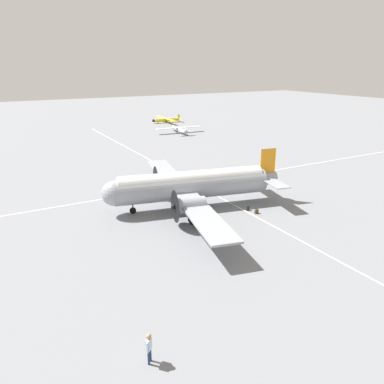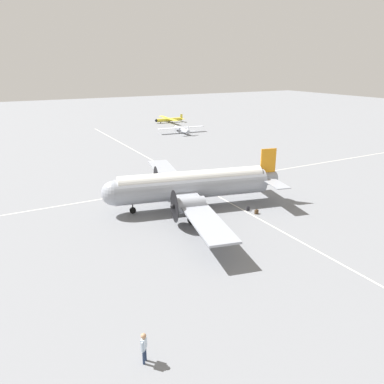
{
  "view_description": "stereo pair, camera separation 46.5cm",
  "coord_description": "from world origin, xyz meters",
  "px_view_note": "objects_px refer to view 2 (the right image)",
  "views": [
    {
      "loc": [
        -19.21,
        -34.51,
        15.29
      ],
      "look_at": [
        0.0,
        0.0,
        1.82
      ],
      "focal_mm": 35.0,
      "sensor_mm": 36.0,
      "label": 1
    },
    {
      "loc": [
        -18.8,
        -34.73,
        15.29
      ],
      "look_at": [
        0.0,
        0.0,
        1.82
      ],
      "focal_mm": 35.0,
      "sensor_mm": 36.0,
      "label": 2
    }
  ],
  "objects_px": {
    "crew_foreground": "(144,345)",
    "light_aircraft_distant": "(169,120)",
    "light_aircraft_taxiing": "(181,129)",
    "airliner_main": "(188,185)",
    "suitcase_upright_spare": "(248,209)",
    "suitcase_near_door": "(256,212)"
  },
  "relations": [
    {
      "from": "crew_foreground",
      "to": "suitcase_upright_spare",
      "type": "bearing_deg",
      "value": -8.44
    },
    {
      "from": "crew_foreground",
      "to": "light_aircraft_taxiing",
      "type": "bearing_deg",
      "value": 13.01
    },
    {
      "from": "suitcase_upright_spare",
      "to": "light_aircraft_distant",
      "type": "relative_size",
      "value": 0.04
    },
    {
      "from": "airliner_main",
      "to": "light_aircraft_distant",
      "type": "height_order",
      "value": "airliner_main"
    },
    {
      "from": "crew_foreground",
      "to": "light_aircraft_distant",
      "type": "xyz_separation_m",
      "value": [
        38.62,
        79.6,
        -0.28
      ]
    },
    {
      "from": "light_aircraft_distant",
      "to": "light_aircraft_taxiing",
      "type": "bearing_deg",
      "value": 76.58
    },
    {
      "from": "airliner_main",
      "to": "suitcase_near_door",
      "type": "relative_size",
      "value": 55.99
    },
    {
      "from": "light_aircraft_taxiing",
      "to": "airliner_main",
      "type": "bearing_deg",
      "value": 158.75
    },
    {
      "from": "crew_foreground",
      "to": "light_aircraft_distant",
      "type": "height_order",
      "value": "light_aircraft_distant"
    },
    {
      "from": "airliner_main",
      "to": "suitcase_near_door",
      "type": "height_order",
      "value": "airliner_main"
    },
    {
      "from": "crew_foreground",
      "to": "suitcase_near_door",
      "type": "distance_m",
      "value": 23.36
    },
    {
      "from": "suitcase_upright_spare",
      "to": "light_aircraft_distant",
      "type": "height_order",
      "value": "light_aircraft_distant"
    },
    {
      "from": "airliner_main",
      "to": "light_aircraft_distant",
      "type": "bearing_deg",
      "value": -100.77
    },
    {
      "from": "light_aircraft_taxiing",
      "to": "light_aircraft_distant",
      "type": "bearing_deg",
      "value": -10.21
    },
    {
      "from": "crew_foreground",
      "to": "light_aircraft_distant",
      "type": "distance_m",
      "value": 88.48
    },
    {
      "from": "light_aircraft_taxiing",
      "to": "crew_foreground",
      "type": "bearing_deg",
      "value": 156.27
    },
    {
      "from": "crew_foreground",
      "to": "suitcase_upright_spare",
      "type": "height_order",
      "value": "crew_foreground"
    },
    {
      "from": "airliner_main",
      "to": "light_aircraft_distant",
      "type": "distance_m",
      "value": 65.54
    },
    {
      "from": "suitcase_near_door",
      "to": "light_aircraft_distant",
      "type": "distance_m",
      "value": 68.42
    },
    {
      "from": "airliner_main",
      "to": "light_aircraft_taxiing",
      "type": "height_order",
      "value": "airliner_main"
    },
    {
      "from": "crew_foreground",
      "to": "suitcase_upright_spare",
      "type": "distance_m",
      "value": 23.88
    },
    {
      "from": "light_aircraft_distant",
      "to": "light_aircraft_taxiing",
      "type": "height_order",
      "value": "light_aircraft_taxiing"
    }
  ]
}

